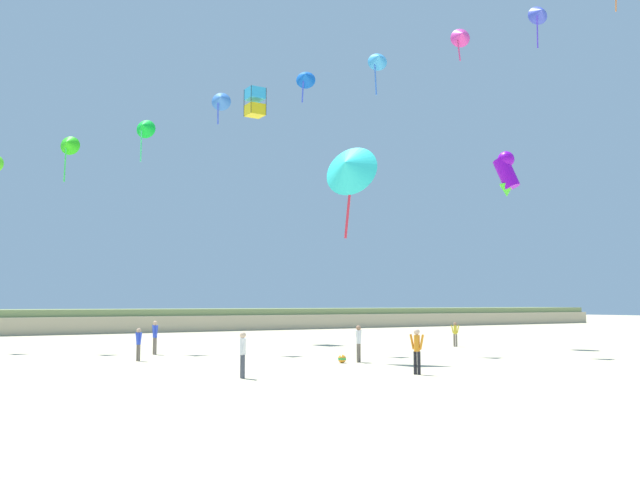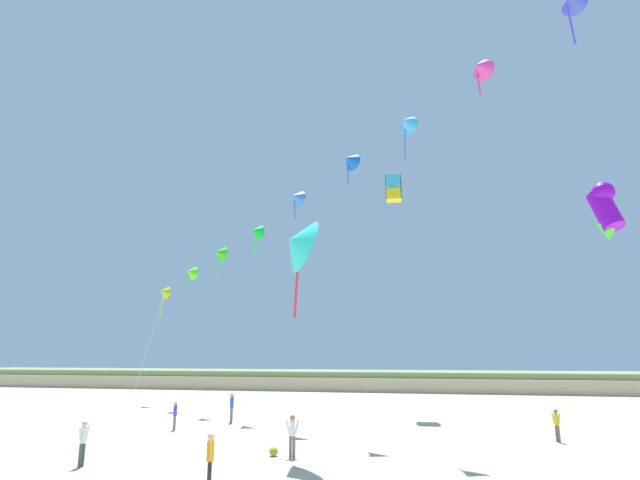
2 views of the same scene
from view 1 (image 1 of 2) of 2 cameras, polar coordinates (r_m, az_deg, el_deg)
The scene contains 13 objects.
ground_plane at distance 26.18m, azimuth 16.25°, elevation -10.86°, with size 240.00×240.00×0.00m, color #C1B28E.
dune_ridge at distance 67.05m, azimuth -15.08°, elevation -6.53°, with size 120.00×9.28×2.09m.
person_near_left at distance 25.46m, azimuth 8.16°, elevation -8.99°, with size 0.32×0.56×1.67m.
person_near_right at distance 30.45m, azimuth 3.27°, elevation -8.48°, with size 0.53×0.36×1.63m.
person_mid_center at distance 42.24m, azimuth 11.32°, elevation -7.63°, with size 0.36×0.46×1.49m.
person_far_left at distance 24.07m, azimuth -6.53°, elevation -9.31°, with size 0.22×0.57×1.61m.
person_far_right at distance 32.09m, azimuth -15.03°, elevation -8.30°, with size 0.20×0.52×1.48m.
person_far_center at distance 35.97m, azimuth -13.73°, elevation -7.79°, with size 0.23×0.60×1.71m.
kite_banner_string at distance 39.37m, azimuth -4.86°, elevation 12.55°, with size 35.62×23.49×21.24m.
large_kite_low_lead at distance 31.57m, azimuth 2.40°, elevation 6.18°, with size 2.77×3.05×4.69m.
large_kite_mid_trail at distance 49.66m, azimuth -5.49°, elevation 11.47°, with size 1.23×1.23×2.00m.
large_kite_high_solo at distance 43.44m, azimuth 15.42°, elevation 5.55°, with size 1.68×1.89×2.83m.
beach_ball at distance 30.15m, azimuth 1.87°, elevation -9.97°, with size 0.36×0.36×0.36m.
Camera 1 is at (-19.27, -17.52, 2.59)m, focal length 38.00 mm.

